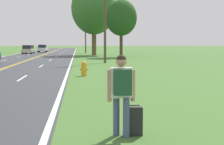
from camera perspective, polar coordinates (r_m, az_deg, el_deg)
hitchhiker_person at (r=6.49m, az=1.76°, el=-2.69°), size 0.59×0.42×1.74m
suitcase at (r=6.76m, az=3.89°, el=-8.90°), size 0.39×0.15×0.67m
fire_hydrant at (r=18.68m, az=-5.15°, el=0.73°), size 0.49×0.33×0.89m
utility_pole_midground at (r=30.88m, az=-1.30°, el=10.43°), size 1.80×0.24×9.01m
utility_pole_far at (r=59.78m, az=-4.88°, el=8.32°), size 1.80×0.24×9.66m
tree_left_verge at (r=50.70m, az=-3.34°, el=11.58°), size 7.16×7.16×11.54m
tree_behind_sign at (r=43.40m, az=1.69°, el=9.95°), size 4.31×4.31×7.89m
car_champagne_hatchback_mid_far at (r=58.81m, az=-15.08°, el=4.14°), size 1.76×4.25×1.56m
car_white_sedan_receding at (r=67.52m, az=-12.58°, el=4.33°), size 1.78×4.21×1.58m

